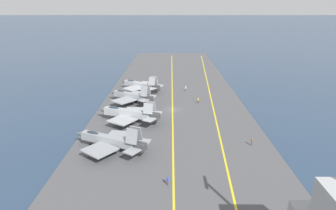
{
  "coord_description": "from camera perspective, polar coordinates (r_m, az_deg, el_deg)",
  "views": [
    {
      "loc": [
        -80.77,
        0.5,
        28.54
      ],
      "look_at": [
        -3.34,
        1.26,
        2.9
      ],
      "focal_mm": 32.0,
      "sensor_mm": 36.0,
      "label": 1
    }
  ],
  "objects": [
    {
      "name": "ground_plane",
      "position": [
        85.66,
        0.86,
        -1.14
      ],
      "size": [
        2000.0,
        2000.0,
        0.0
      ],
      "primitive_type": "plane",
      "color": "navy"
    },
    {
      "name": "carrier_deck",
      "position": [
        85.6,
        0.86,
        -1.02
      ],
      "size": [
        217.93,
        42.72,
        0.4
      ],
      "primitive_type": "cube",
      "color": "#4C4C4F",
      "rests_on": "ground"
    },
    {
      "name": "deck_stripe_foul_line",
      "position": [
        86.4,
        8.68,
        -0.9
      ],
      "size": [
        195.8,
        12.14,
        0.01
      ],
      "primitive_type": "cube",
      "rotation": [
        0.0,
        0.0,
        -0.06
      ],
      "color": "yellow",
      "rests_on": "carrier_deck"
    },
    {
      "name": "deck_stripe_centerline",
      "position": [
        85.53,
        0.86,
        -0.89
      ],
      "size": [
        196.14,
        0.36,
        0.01
      ],
      "primitive_type": "cube",
      "color": "yellow",
      "rests_on": "carrier_deck"
    },
    {
      "name": "parked_jet_nearest",
      "position": [
        62.26,
        -10.97,
        -6.62
      ],
      "size": [
        13.16,
        16.97,
        6.05
      ],
      "color": "gray",
      "rests_on": "carrier_deck"
    },
    {
      "name": "parked_jet_second",
      "position": [
        76.26,
        -7.52,
        -1.57
      ],
      "size": [
        13.44,
        17.19,
        5.94
      ],
      "color": "#9EA3A8",
      "rests_on": "carrier_deck"
    },
    {
      "name": "parked_jet_third",
      "position": [
        91.32,
        -6.98,
        1.79
      ],
      "size": [
        13.94,
        15.29,
        6.34
      ],
      "color": "#93999E",
      "rests_on": "carrier_deck"
    },
    {
      "name": "parked_jet_fourth",
      "position": [
        104.14,
        -5.32,
        3.87
      ],
      "size": [
        13.69,
        15.97,
        5.82
      ],
      "color": "#A8AAAF",
      "rests_on": "carrier_deck"
    },
    {
      "name": "crew_brown_vest",
      "position": [
        66.09,
        15.68,
        -6.67
      ],
      "size": [
        0.42,
        0.32,
        1.79
      ],
      "color": "#4C473D",
      "rests_on": "carrier_deck"
    },
    {
      "name": "crew_yellow_vest",
      "position": [
        91.46,
        5.77,
        0.93
      ],
      "size": [
        0.39,
        0.27,
        1.73
      ],
      "color": "#232328",
      "rests_on": "carrier_deck"
    },
    {
      "name": "crew_white_vest",
      "position": [
        104.47,
        3.41,
        3.2
      ],
      "size": [
        0.4,
        0.3,
        1.74
      ],
      "color": "#4C473D",
      "rests_on": "carrier_deck"
    },
    {
      "name": "crew_blue_vest",
      "position": [
        50.65,
        -0.02,
        -14.14
      ],
      "size": [
        0.45,
        0.45,
        1.73
      ],
      "color": "#4C473D",
      "rests_on": "carrier_deck"
    }
  ]
}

